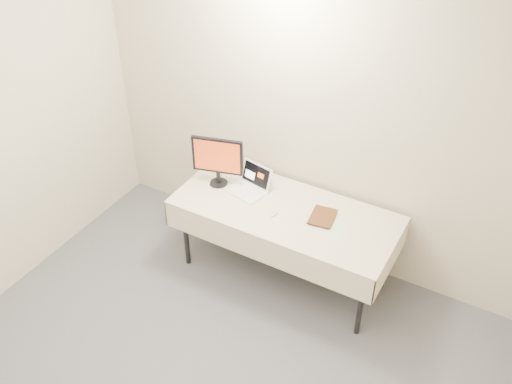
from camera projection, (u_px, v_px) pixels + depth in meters
The scene contains 9 objects.
back_wall at pixel (313, 120), 4.62m from camera, with size 4.00×0.10×2.70m, color beige.
table at pixel (285, 215), 4.71m from camera, with size 1.86×0.81×0.74m.
laptop at pixel (250, 185), 4.86m from camera, with size 0.36×0.34×0.21m.
monitor at pixel (218, 158), 4.80m from camera, with size 0.43×0.19×0.45m.
book at pixel (312, 203), 4.53m from camera, with size 0.19×0.02×0.25m, color brown.
alarm_clock at pixel (263, 181), 4.95m from camera, with size 0.13×0.09×0.05m.
clicker at pixel (274, 214), 4.61m from camera, with size 0.04×0.08×0.02m, color #B9B9BB.
paper_form at pixel (338, 231), 4.45m from camera, with size 0.11×0.27×0.00m, color #B2DEB0.
usb_dongle at pixel (212, 186), 4.92m from camera, with size 0.06×0.02×0.01m, color black.
Camera 1 is at (1.59, -1.25, 3.65)m, focal length 40.00 mm.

